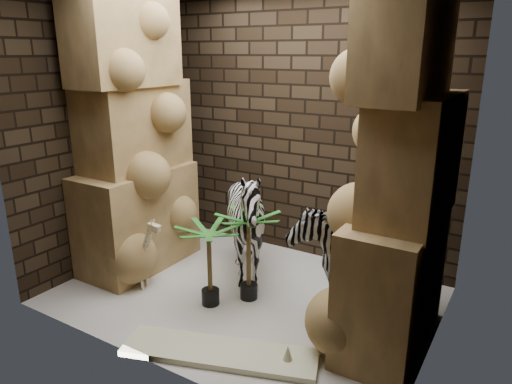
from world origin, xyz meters
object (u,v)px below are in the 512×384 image
Objects in this scene: zebra_left at (247,229)px; palm_front at (249,256)px; giraffe_toy at (134,251)px; surfboard at (219,352)px; palm_back at (210,265)px; zebra_right at (339,238)px.

palm_front is at bearing -50.09° from zebra_left.
giraffe_toy is 0.50× the size of surfboard.
palm_back is (-0.25, -0.28, -0.04)m from palm_front.
palm_front is at bearing 48.40° from palm_back.
palm_front reaches higher than giraffe_toy.
surfboard is at bearing -26.10° from giraffe_toy.
palm_front is at bearing 12.81° from giraffe_toy.
zebra_left is 1.16m from giraffe_toy.
surfboard is at bearing -72.22° from palm_front.
zebra_right is 1.51m from surfboard.
zebra_left reaches higher than palm_front.
zebra_right is 1.46× the size of palm_front.
palm_front is at bearing -156.49° from zebra_right.
palm_back is (-0.99, -0.70, -0.25)m from zebra_right.
zebra_right is 0.83× the size of surfboard.
surfboard is (0.28, -0.88, -0.42)m from palm_front.
palm_front is (0.19, -0.28, -0.14)m from zebra_left.
zebra_right reaches higher than palm_back.
zebra_right is 1.24m from palm_back.
zebra_left is (-0.93, -0.13, -0.06)m from zebra_right.
surfboard is at bearing -48.23° from palm_back.
giraffe_toy reaches higher than surfboard.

